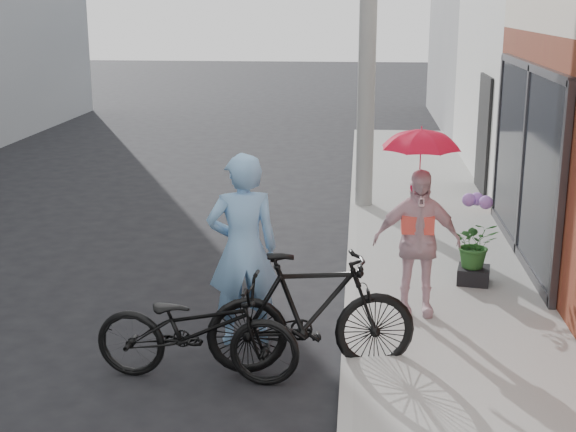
# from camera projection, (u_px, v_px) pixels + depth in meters

# --- Properties ---
(ground) EXTENTS (80.00, 80.00, 0.00)m
(ground) POSITION_uv_depth(u_px,v_px,m) (249.00, 367.00, 7.67)
(ground) COLOR black
(ground) RESTS_ON ground
(sidewalk) EXTENTS (2.20, 24.00, 0.12)m
(sidewalk) POSITION_uv_depth(u_px,v_px,m) (449.00, 294.00, 9.39)
(sidewalk) COLOR gray
(sidewalk) RESTS_ON ground
(curb) EXTENTS (0.12, 24.00, 0.12)m
(curb) POSITION_uv_depth(u_px,v_px,m) (350.00, 291.00, 9.49)
(curb) COLOR #9E9E99
(curb) RESTS_ON ground
(officer) EXTENTS (0.82, 0.65, 1.97)m
(officer) POSITION_uv_depth(u_px,v_px,m) (243.00, 250.00, 7.99)
(officer) COLOR #7EB0E1
(officer) RESTS_ON ground
(bike_left) EXTENTS (1.94, 0.78, 1.00)m
(bike_left) POSITION_uv_depth(u_px,v_px,m) (197.00, 329.00, 7.28)
(bike_left) COLOR black
(bike_left) RESTS_ON ground
(bike_right) EXTENTS (2.03, 0.90, 1.18)m
(bike_right) POSITION_uv_depth(u_px,v_px,m) (312.00, 312.00, 7.44)
(bike_right) COLOR black
(bike_right) RESTS_ON ground
(kimono_woman) EXTENTS (0.95, 0.44, 1.59)m
(kimono_woman) POSITION_uv_depth(u_px,v_px,m) (417.00, 242.00, 8.48)
(kimono_woman) COLOR beige
(kimono_woman) RESTS_ON sidewalk
(parasol) EXTENTS (0.79, 0.79, 0.69)m
(parasol) POSITION_uv_depth(u_px,v_px,m) (421.00, 136.00, 8.18)
(parasol) COLOR #F71D48
(parasol) RESTS_ON kimono_woman
(planter) EXTENTS (0.43, 0.43, 0.19)m
(planter) POSITION_uv_depth(u_px,v_px,m) (473.00, 275.00, 9.57)
(planter) COLOR black
(planter) RESTS_ON sidewalk
(potted_plant) EXTENTS (0.52, 0.45, 0.58)m
(potted_plant) POSITION_uv_depth(u_px,v_px,m) (475.00, 244.00, 9.47)
(potted_plant) COLOR #285B24
(potted_plant) RESTS_ON planter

